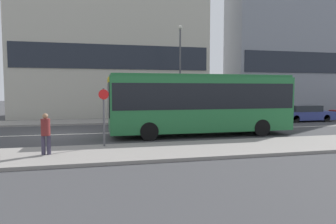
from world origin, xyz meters
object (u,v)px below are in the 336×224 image
Objects in this scene: parked_car_0 at (239,115)px; street_lamp at (180,63)px; parked_car_1 at (304,114)px; bus_stop_sign at (104,112)px; city_bus at (201,101)px; pedestrian_near_stop at (46,131)px.

street_lamp is at bearing 159.97° from parked_car_0.
parked_car_1 is 1.81× the size of bus_stop_sign.
street_lamp is at bearing 88.52° from city_bus.
city_bus is 2.22× the size of parked_car_0.
pedestrian_near_stop is at bearing -126.61° from street_lamp.
parked_car_0 is at bearing 52.21° from city_bus.
city_bus is at bearing -132.52° from parked_car_0.
street_lamp reaches higher than parked_car_1.
pedestrian_near_stop is at bearing -147.06° from city_bus.
street_lamp is at bearing 58.31° from bus_stop_sign.
parked_car_1 is at bearing 26.50° from bus_stop_sign.
street_lamp reaches higher than city_bus.
parked_car_1 is 0.60× the size of street_lamp.
pedestrian_near_stop is 14.70m from street_lamp.
city_bus is at bearing -96.21° from street_lamp.
bus_stop_sign is at bearing -121.69° from street_lamp.
street_lamp is at bearing 55.11° from pedestrian_near_stop.
city_bus is 7.83m from parked_car_0.
parked_car_0 is at bearing -20.03° from street_lamp.
parked_car_0 is 6.26m from street_lamp.
pedestrian_near_stop is (-12.90, -9.81, 0.42)m from parked_car_0.
city_bus is 4.07× the size of bus_stop_sign.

